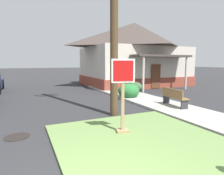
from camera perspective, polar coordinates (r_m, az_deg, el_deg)
grass_corner_patch at (r=5.29m, az=11.02°, el=-16.79°), size 4.57×5.48×0.08m
sidewalk_strip at (r=10.49m, az=12.96°, el=-4.49°), size 2.20×16.75×0.12m
stop_sign at (r=5.74m, az=3.24°, el=-3.03°), size 0.68×0.37×2.23m
manhole_cover at (r=6.51m, az=-26.55°, el=-13.03°), size 0.70×0.70×0.02m
street_bench at (r=9.61m, az=18.01°, el=-2.57°), size 0.55×1.54×0.85m
corner_house at (r=19.22m, az=6.71°, el=10.09°), size 9.79×8.45×6.02m
shrub_near_porch at (r=14.41m, az=7.15°, el=0.15°), size 1.05×1.05×0.75m
shrub_by_curb at (r=11.74m, az=4.97°, el=-1.05°), size 1.31×1.31×0.93m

